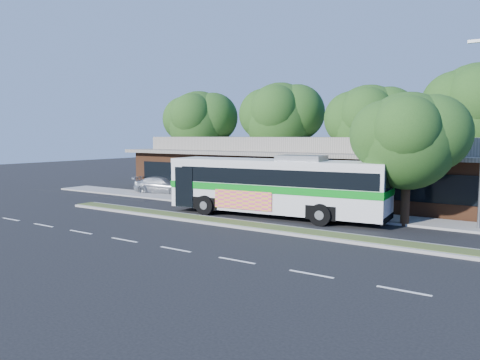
% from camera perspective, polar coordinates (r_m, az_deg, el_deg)
% --- Properties ---
extents(ground, '(120.00, 120.00, 0.00)m').
position_cam_1_polar(ground, '(23.10, 0.52, -5.98)').
color(ground, black).
rests_on(ground, ground).
extents(median_strip, '(26.00, 1.10, 0.15)m').
position_cam_1_polar(median_strip, '(23.58, 1.33, -5.56)').
color(median_strip, '#3A4E21').
rests_on(median_strip, ground).
extents(sidewalk, '(44.00, 2.60, 0.12)m').
position_cam_1_polar(sidewalk, '(28.55, 7.66, -3.70)').
color(sidewalk, gray).
rests_on(sidewalk, ground).
extents(parking_lot, '(14.00, 12.00, 0.01)m').
position_cam_1_polar(parking_lot, '(42.26, -12.41, -0.87)').
color(parking_lot, black).
rests_on(parking_lot, ground).
extents(plaza_building, '(33.20, 11.20, 4.45)m').
position_cam_1_polar(plaza_building, '(34.31, 12.63, 1.24)').
color(plaza_building, '#59301B').
rests_on(plaza_building, ground).
extents(tree_bg_a, '(6.47, 5.80, 8.63)m').
position_cam_1_polar(tree_bg_a, '(43.50, -4.47, 7.16)').
color(tree_bg_a, black).
rests_on(tree_bg_a, ground).
extents(tree_bg_b, '(6.69, 6.00, 9.00)m').
position_cam_1_polar(tree_bg_b, '(39.90, 5.57, 7.69)').
color(tree_bg_b, black).
rests_on(tree_bg_b, ground).
extents(tree_bg_c, '(6.24, 5.60, 8.26)m').
position_cam_1_polar(tree_bg_c, '(35.77, 16.13, 6.88)').
color(tree_bg_c, black).
rests_on(tree_bg_c, ground).
extents(transit_bus, '(12.68, 3.91, 3.51)m').
position_cam_1_polar(transit_bus, '(26.21, 4.42, -0.31)').
color(transit_bus, silver).
rests_on(transit_bus, ground).
extents(sedan, '(4.94, 2.95, 1.34)m').
position_cam_1_polar(sedan, '(37.08, -9.42, -0.66)').
color(sedan, '#B4B8BB').
rests_on(sedan, ground).
extents(sidewalk_tree, '(5.45, 4.89, 6.75)m').
position_cam_1_polar(sidewalk_tree, '(24.97, 20.58, 4.74)').
color(sidewalk_tree, black).
rests_on(sidewalk_tree, ground).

